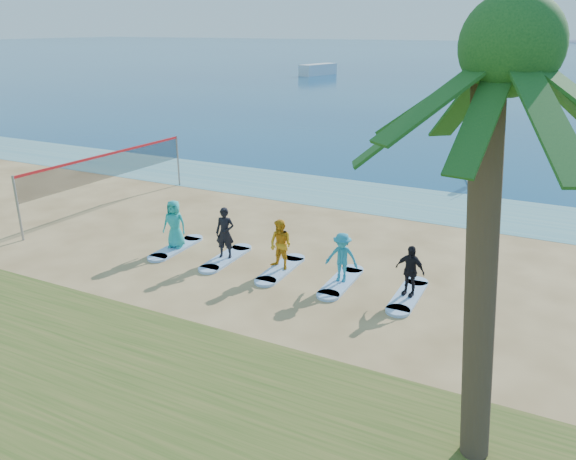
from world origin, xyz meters
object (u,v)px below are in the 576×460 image
at_px(paddleboard, 475,183).
at_px(paddleboarder, 476,167).
at_px(palm_tree, 511,51).
at_px(volleyball_net, 108,166).
at_px(surfboard_0, 176,248).
at_px(surfboard_3, 341,282).
at_px(surfboard_1, 226,258).
at_px(surfboard_4, 408,296).
at_px(student_1, 225,233).
at_px(surfboard_2, 281,269).
at_px(student_2, 281,245).
at_px(student_4, 410,270).
at_px(student_0, 174,224).
at_px(student_3, 342,257).
at_px(boat_offshore_a, 318,75).

relative_size(paddleboard, paddleboarder, 2.03).
distance_m(palm_tree, paddleboard, 21.48).
height_order(volleyball_net, surfboard_0, volleyball_net).
bearing_deg(surfboard_3, surfboard_1, 180.00).
relative_size(palm_tree, surfboard_4, 3.88).
distance_m(student_1, surfboard_4, 6.46).
height_order(surfboard_0, surfboard_1, same).
xyz_separation_m(student_1, surfboard_2, (2.13, 0.00, -0.93)).
xyz_separation_m(palm_tree, student_2, (-6.87, 5.97, -6.33)).
relative_size(student_2, surfboard_4, 0.75).
xyz_separation_m(volleyball_net, surfboard_3, (11.85, -2.62, -1.86)).
height_order(surfboard_1, student_4, student_4).
height_order(palm_tree, student_4, palm_tree).
height_order(paddleboarder, student_0, student_0).
xyz_separation_m(surfboard_2, student_3, (2.13, 0.00, 0.84)).
distance_m(paddleboarder, boat_offshore_a, 67.05).
xyz_separation_m(paddleboard, student_2, (-3.87, -14.05, 0.86)).
relative_size(volleyball_net, student_3, 5.74).
distance_m(surfboard_4, student_4, 0.82).
relative_size(student_0, surfboard_4, 0.79).
xyz_separation_m(boat_offshore_a, student_0, (26.11, -71.69, 0.96)).
height_order(surfboard_0, student_4, student_4).
xyz_separation_m(student_2, student_4, (4.26, 0.00, -0.05)).
height_order(volleyball_net, student_1, volleyball_net).
bearing_deg(student_3, surfboard_4, -6.34).
height_order(paddleboard, student_4, student_4).
distance_m(volleyball_net, student_4, 14.26).
bearing_deg(paddleboard, surfboard_1, -130.18).
bearing_deg(surfboard_1, surfboard_4, 0.00).
distance_m(volleyball_net, surfboard_2, 10.23).
xyz_separation_m(surfboard_1, student_3, (4.26, 0.00, 0.84)).
relative_size(student_1, student_3, 1.12).
xyz_separation_m(surfboard_3, student_4, (2.13, 0.00, 0.82)).
height_order(boat_offshore_a, surfboard_4, boat_offshore_a).
bearing_deg(surfboard_2, student_3, 0.00).
relative_size(surfboard_2, student_2, 1.32).
xyz_separation_m(volleyball_net, surfboard_1, (7.58, -2.62, -1.86)).
bearing_deg(surfboard_0, surfboard_4, 0.00).
height_order(student_0, surfboard_1, student_0).
bearing_deg(surfboard_2, palm_tree, -40.96).
relative_size(student_0, surfboard_2, 0.79).
height_order(paddleboarder, boat_offshore_a, paddleboarder).
height_order(boat_offshore_a, surfboard_3, boat_offshore_a).
relative_size(boat_offshore_a, surfboard_4, 3.42).
distance_m(surfboard_0, student_2, 4.35).
bearing_deg(paddleboarder, student_1, 158.31).
bearing_deg(surfboard_0, student_4, 0.00).
height_order(volleyball_net, student_3, volleyball_net).
relative_size(surfboard_1, surfboard_4, 1.00).
xyz_separation_m(palm_tree, paddleboarder, (-3.00, 20.02, -6.39)).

